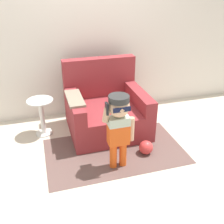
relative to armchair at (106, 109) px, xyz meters
name	(u,v)px	position (x,y,z in m)	size (l,w,h in m)	color
ground_plane	(98,129)	(-0.12, 0.00, -0.31)	(10.00, 10.00, 0.00)	beige
wall_back	(86,32)	(-0.12, 0.66, 0.99)	(10.00, 0.05, 2.60)	silver
armchair	(106,109)	(0.00, 0.00, 0.00)	(1.10, 1.01, 0.98)	maroon
person_child	(119,121)	(-0.09, -0.91, 0.30)	(0.38, 0.28, 0.92)	#E05119
side_table	(42,114)	(-0.90, 0.09, 0.01)	(0.36, 0.36, 0.53)	white
rug	(115,151)	(-0.05, -0.61, -0.31)	(1.77, 1.05, 0.01)	brown
toy_ball	(146,147)	(0.32, -0.77, -0.22)	(0.18, 0.18, 0.18)	#D13838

